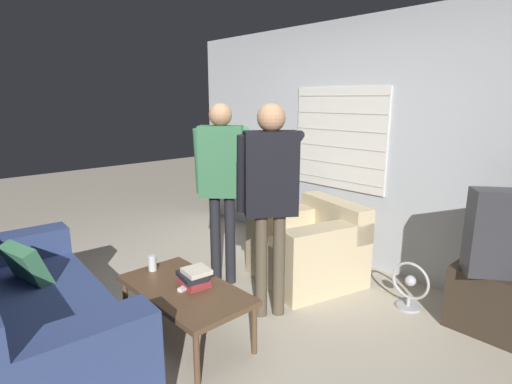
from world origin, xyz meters
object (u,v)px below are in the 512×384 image
(armchair_beige, at_px, (310,248))
(book_stack, at_px, (194,278))
(soda_can, at_px, (152,263))
(couch_blue, at_px, (27,324))
(coffee_table, at_px, (185,292))
(spare_remote, at_px, (186,287))
(person_right_standing, at_px, (270,186))
(floor_fan, at_px, (410,286))
(person_left_standing, at_px, (222,173))

(armchair_beige, height_order, book_stack, armchair_beige)
(armchair_beige, xyz_separation_m, soda_can, (-0.40, -1.47, 0.15))
(armchair_beige, bearing_deg, couch_blue, 96.59)
(couch_blue, distance_m, book_stack, 1.10)
(soda_can, bearing_deg, armchair_beige, 74.64)
(book_stack, bearing_deg, couch_blue, -112.16)
(armchair_beige, bearing_deg, coffee_table, 105.87)
(couch_blue, bearing_deg, spare_remote, 71.14)
(armchair_beige, height_order, coffee_table, armchair_beige)
(book_stack, bearing_deg, person_right_standing, 77.59)
(soda_can, distance_m, floor_fan, 2.16)
(couch_blue, xyz_separation_m, person_right_standing, (0.55, 1.65, 0.76))
(couch_blue, distance_m, person_left_standing, 1.91)
(book_stack, xyz_separation_m, spare_remote, (-0.01, -0.07, -0.06))
(book_stack, relative_size, spare_remote, 1.93)
(floor_fan, bearing_deg, book_stack, -119.45)
(book_stack, bearing_deg, person_left_standing, 128.91)
(book_stack, relative_size, soda_can, 2.08)
(couch_blue, bearing_deg, soda_can, 97.24)
(spare_remote, bearing_deg, coffee_table, 152.05)
(person_left_standing, bearing_deg, coffee_table, -99.66)
(couch_blue, height_order, person_right_standing, person_right_standing)
(book_stack, bearing_deg, armchair_beige, 92.47)
(spare_remote, bearing_deg, book_stack, 64.54)
(person_left_standing, bearing_deg, soda_can, -125.82)
(person_left_standing, xyz_separation_m, floor_fan, (1.48, 0.84, -0.88))
(book_stack, xyz_separation_m, floor_fan, (0.89, 1.57, -0.27))
(couch_blue, distance_m, coffee_table, 1.02)
(person_right_standing, height_order, book_stack, person_right_standing)
(person_left_standing, height_order, spare_remote, person_left_standing)
(person_left_standing, distance_m, person_right_standing, 0.74)
(coffee_table, height_order, spare_remote, spare_remote)
(couch_blue, bearing_deg, coffee_table, 72.46)
(armchair_beige, bearing_deg, soda_can, 89.58)
(coffee_table, relative_size, soda_can, 8.39)
(soda_can, xyz_separation_m, floor_fan, (1.35, 1.66, -0.27))
(person_left_standing, bearing_deg, book_stack, -95.72)
(armchair_beige, relative_size, book_stack, 4.10)
(couch_blue, height_order, floor_fan, couch_blue)
(coffee_table, bearing_deg, person_right_standing, 75.79)
(person_left_standing, height_order, book_stack, person_left_standing)
(coffee_table, distance_m, soda_can, 0.44)
(soda_can, bearing_deg, couch_blue, -86.77)
(coffee_table, distance_m, person_left_standing, 1.20)
(couch_blue, relative_size, person_right_standing, 1.17)
(couch_blue, relative_size, armchair_beige, 1.87)
(armchair_beige, xyz_separation_m, coffee_table, (0.02, -1.45, 0.05))
(person_right_standing, distance_m, book_stack, 0.90)
(armchair_beige, bearing_deg, person_right_standing, 119.92)
(person_right_standing, relative_size, floor_fan, 4.14)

